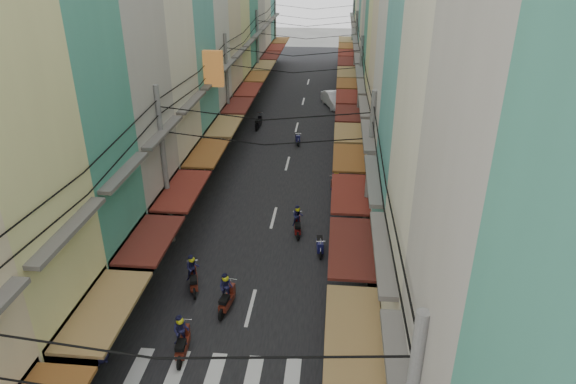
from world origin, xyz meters
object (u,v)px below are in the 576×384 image
Objects in this scene: traffic_sign at (371,238)px; market_umbrella at (388,263)px; bicycle at (381,252)px; white_car at (334,107)px.

market_umbrella is at bearing -77.74° from traffic_sign.
market_umbrella is 0.97× the size of traffic_sign.
traffic_sign reaches higher than market_umbrella.
bicycle is at bearing 87.89° from market_umbrella.
traffic_sign is (2.01, -27.52, 1.94)m from white_car.
market_umbrella is at bearing -103.96° from white_car.
market_umbrella is (2.55, -30.02, 2.30)m from white_car.
traffic_sign is (-0.71, -1.93, 1.94)m from bicycle.
traffic_sign is at bearing 179.93° from bicycle.
traffic_sign is at bearing -104.65° from white_car.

